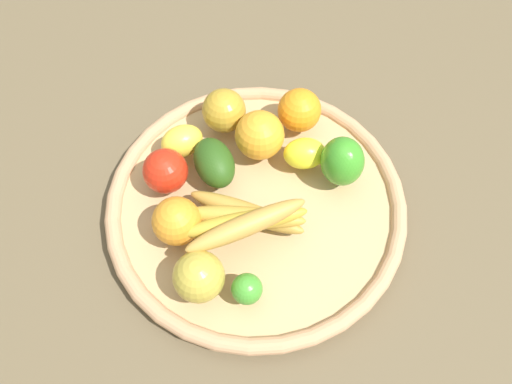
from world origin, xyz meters
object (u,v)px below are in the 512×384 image
banana_bunch (245,219)px  bell_pepper (342,161)px  orange_1 (299,110)px  lemon_1 (182,141)px  apple_2 (199,277)px  lemon_0 (305,153)px  orange_0 (177,221)px  apple_1 (165,171)px  avocado (214,163)px  lime_0 (247,289)px  apple_0 (224,111)px  orange_2 (260,135)px

banana_bunch → bell_pepper: bearing=46.9°
orange_1 → lemon_1: orange_1 is taller
apple_2 → lemon_0: apple_2 is taller
orange_0 → apple_1: (-0.04, 0.08, -0.00)m
avocado → apple_2: 0.19m
orange_1 → lemon_0: size_ratio=1.07×
orange_0 → lime_0: size_ratio=1.64×
apple_0 → orange_2: (0.07, -0.04, 0.00)m
bell_pepper → apple_1: 0.27m
avocado → orange_0: bearing=-101.5°
banana_bunch → orange_2: bearing=95.5°
orange_1 → apple_1: (-0.18, -0.16, -0.00)m
orange_1 → apple_1: bearing=-136.9°
apple_0 → lemon_0: 0.15m
avocado → apple_1: size_ratio=1.28×
banana_bunch → lemon_0: size_ratio=2.76×
bell_pepper → orange_1: 0.12m
banana_bunch → lime_0: bearing=-74.3°
bell_pepper → apple_1: bearing=78.6°
avocado → lime_0: 0.21m
lime_0 → lemon_1: bearing=127.2°
apple_0 → bell_pepper: bearing=-15.5°
bell_pepper → banana_bunch: 0.18m
apple_2 → apple_0: bearing=98.8°
apple_1 → orange_0: bearing=-60.7°
orange_0 → avocado: orange_0 is taller
apple_0 → orange_1: size_ratio=1.01×
orange_0 → orange_2: (0.08, 0.18, 0.00)m
apple_0 → apple_1: size_ratio=1.04×
orange_1 → lime_0: orange_1 is taller
banana_bunch → apple_2: bearing=-111.4°
orange_2 → lemon_0: size_ratio=1.17×
apple_0 → apple_2: 0.29m
bell_pepper → lemon_0: 0.06m
bell_pepper → apple_2: bearing=117.1°
banana_bunch → apple_1: 0.15m
apple_0 → lemon_1: size_ratio=1.05×
orange_0 → bell_pepper: (0.22, 0.16, 0.01)m
bell_pepper → orange_0: bearing=97.9°
orange_1 → banana_bunch: 0.22m
orange_0 → apple_2: size_ratio=1.00×
lime_0 → lemon_0: lemon_0 is taller
orange_0 → apple_0: size_ratio=0.99×
orange_0 → orange_1: (0.13, 0.24, 0.00)m
apple_0 → apple_1: bearing=-112.5°
apple_1 → apple_2: size_ratio=0.97×
bell_pepper → apple_1: (-0.26, -0.08, -0.01)m
orange_2 → lemon_1: 0.13m
orange_2 → lemon_0: 0.08m
apple_0 → avocado: 0.10m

